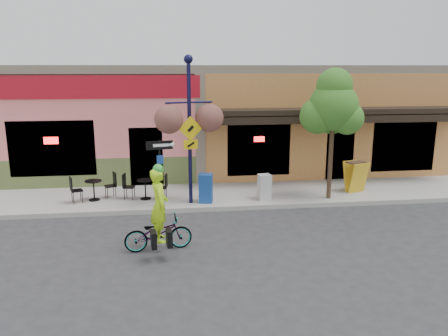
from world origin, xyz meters
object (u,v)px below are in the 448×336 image
(street_tree, at_px, (332,134))
(lamp_post, at_px, (190,131))
(one_way_sign, at_px, (160,175))
(newspaper_box_grey, at_px, (264,187))
(bicycle, at_px, (158,233))
(cyclist_rider, at_px, (160,215))
(building, at_px, (216,116))
(newspaper_box_blue, at_px, (206,188))

(street_tree, bearing_deg, lamp_post, 179.58)
(one_way_sign, distance_m, newspaper_box_grey, 3.47)
(lamp_post, bearing_deg, street_tree, -11.08)
(bicycle, distance_m, cyclist_rider, 0.48)
(bicycle, xyz_separation_m, lamp_post, (0.96, 3.29, 2.05))
(building, xyz_separation_m, newspaper_box_grey, (0.94, -6.38, -1.68))
(cyclist_rider, relative_size, newspaper_box_grey, 2.17)
(cyclist_rider, relative_size, lamp_post, 0.39)
(newspaper_box_blue, height_order, street_tree, street_tree)
(building, xyz_separation_m, one_way_sign, (-2.45, -6.85, -1.04))
(building, bearing_deg, newspaper_box_blue, -98.93)
(lamp_post, bearing_deg, one_way_sign, -168.09)
(one_way_sign, bearing_deg, newspaper_box_blue, 5.14)
(street_tree, bearing_deg, building, 115.58)
(street_tree, bearing_deg, newspaper_box_blue, 179.50)
(lamp_post, bearing_deg, cyclist_rider, -116.18)
(lamp_post, bearing_deg, newspaper_box_blue, -10.39)
(building, distance_m, bicycle, 10.22)
(building, bearing_deg, one_way_sign, -109.65)
(lamp_post, relative_size, one_way_sign, 2.20)
(one_way_sign, bearing_deg, street_tree, -6.56)
(building, relative_size, newspaper_box_grey, 21.61)
(bicycle, bearing_deg, building, -22.15)
(building, height_order, cyclist_rider, building)
(bicycle, bearing_deg, newspaper_box_grey, -53.22)
(cyclist_rider, relative_size, street_tree, 0.42)
(one_way_sign, bearing_deg, cyclist_rider, -99.68)
(bicycle, height_order, street_tree, street_tree)
(one_way_sign, height_order, street_tree, street_tree)
(building, distance_m, lamp_post, 6.64)
(cyclist_rider, bearing_deg, bicycle, 82.05)
(bicycle, distance_m, lamp_post, 3.99)
(building, bearing_deg, bicycle, -104.20)
(lamp_post, distance_m, newspaper_box_grey, 3.10)
(lamp_post, xyz_separation_m, one_way_sign, (-0.94, -0.39, -1.27))
(cyclist_rider, bearing_deg, one_way_sign, -7.38)
(building, relative_size, bicycle, 10.93)
(bicycle, xyz_separation_m, newspaper_box_grey, (3.40, 3.37, 0.13))
(building, height_order, bicycle, building)
(one_way_sign, bearing_deg, lamp_post, 12.32)
(cyclist_rider, bearing_deg, lamp_post, -23.47)
(street_tree, bearing_deg, one_way_sign, -176.31)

